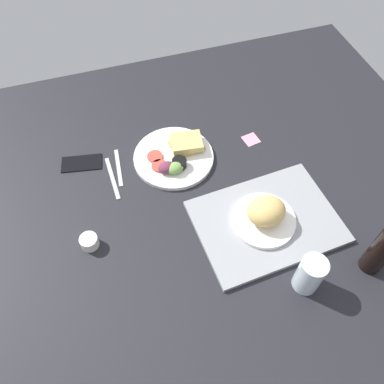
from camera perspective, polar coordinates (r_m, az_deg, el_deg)
The scene contains 11 objects.
ground_plane at distance 136.21cm, azimuth 0.42°, elevation -0.14°, with size 190.00×150.00×3.00cm, color black.
serving_tray at distance 129.53cm, azimuth 10.73°, elevation -4.22°, with size 45.00×33.00×1.60cm, color gray.
bread_plate_near at distance 125.35cm, azimuth 10.59°, elevation -3.20°, with size 20.62×20.62×9.75cm.
plate_with_salad at distance 142.37cm, azimuth -2.40°, elevation 5.22°, with size 28.99×28.99×5.40cm.
drinking_glass at distance 117.32cm, azimuth 16.72°, elevation -11.37°, with size 7.53×7.53×13.40cm, color silver.
soda_bottle at distance 124.52cm, azimuth 25.76°, elevation -7.69°, with size 6.40×6.40×19.23cm, color black.
espresso_cup at distance 126.37cm, azimuth -14.67°, elevation -7.00°, with size 5.60×5.60×4.00cm, color silver.
fork at distance 143.27cm, azimuth -10.62°, elevation 3.55°, with size 17.00×1.40×0.50cm, color #B7B7BC.
knife at distance 140.73cm, azimuth -11.48°, elevation 2.04°, with size 19.00×1.40×0.50cm, color #B7B7BC.
cell_phone at distance 147.43cm, azimuth -15.73°, elevation 4.11°, with size 14.40×7.20×0.80cm, color black.
sticky_note at distance 151.55cm, azimuth 8.55°, elevation 7.56°, with size 5.60×5.60×0.12cm, color pink.
Camera 1 is at (24.66, 74.10, 110.10)cm, focal length 36.76 mm.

